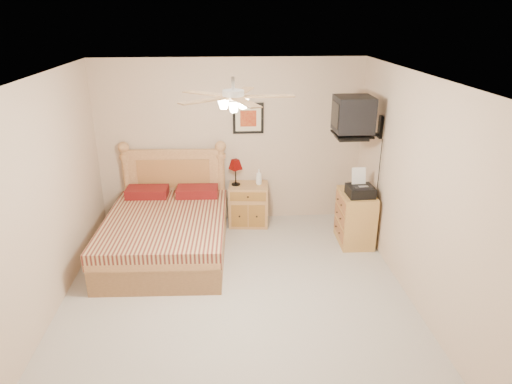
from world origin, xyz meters
TOP-DOWN VIEW (x-y plane):
  - floor at (0.00, 0.00)m, footprint 4.50×4.50m
  - ceiling at (0.00, 0.00)m, footprint 4.00×4.50m
  - wall_back at (0.00, 2.25)m, footprint 4.00×0.04m
  - wall_front at (0.00, -2.25)m, footprint 4.00×0.04m
  - wall_left at (-2.00, 0.00)m, footprint 0.04×4.50m
  - wall_right at (2.00, 0.00)m, footprint 0.04×4.50m
  - bed at (-0.91, 1.12)m, footprint 1.63×2.09m
  - nightstand at (0.25, 2.00)m, footprint 0.63×0.49m
  - table_lamp at (0.06, 2.04)m, footprint 0.26×0.26m
  - lotion_bottle at (0.42, 2.03)m, footprint 0.11×0.11m
  - framed_picture at (0.27, 2.23)m, footprint 0.46×0.04m
  - dresser at (1.73, 1.28)m, footprint 0.46×0.65m
  - fax_machine at (1.73, 1.18)m, footprint 0.36×0.38m
  - magazine_lower at (1.69, 1.50)m, footprint 0.28×0.33m
  - magazine_upper at (1.69, 1.51)m, footprint 0.22×0.28m
  - wall_tv at (1.75, 1.34)m, footprint 0.56×0.46m
  - ceiling_fan at (0.00, -0.20)m, footprint 1.14×1.14m

SIDE VIEW (x-z plane):
  - floor at x=0.00m, z-range 0.00..0.00m
  - nightstand at x=0.25m, z-range 0.00..0.64m
  - dresser at x=1.73m, z-range 0.00..0.76m
  - bed at x=-0.91m, z-range 0.00..1.32m
  - lotion_bottle at x=0.42m, z-range 0.64..0.88m
  - magazine_lower at x=1.69m, z-range 0.76..0.79m
  - magazine_upper at x=1.69m, z-range 0.79..0.80m
  - table_lamp at x=0.06m, z-range 0.64..1.04m
  - fax_machine at x=1.73m, z-range 0.76..1.12m
  - wall_back at x=0.00m, z-range 0.00..2.50m
  - wall_front at x=0.00m, z-range 0.00..2.50m
  - wall_left at x=-2.00m, z-range 0.00..2.50m
  - wall_right at x=2.00m, z-range 0.00..2.50m
  - framed_picture at x=0.27m, z-range 1.39..1.85m
  - wall_tv at x=1.75m, z-range 1.52..2.10m
  - ceiling_fan at x=0.00m, z-range 2.22..2.50m
  - ceiling at x=0.00m, z-range 2.48..2.52m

